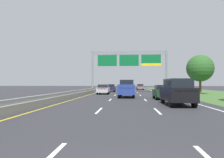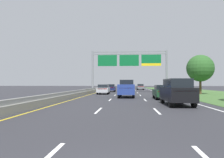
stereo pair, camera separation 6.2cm
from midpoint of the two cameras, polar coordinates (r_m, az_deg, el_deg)
name	(u,v)px [view 2 (the right image)]	position (r m, az deg, el deg)	size (l,w,h in m)	color
ground_plane	(128,93)	(38.13, 4.26, -3.81)	(220.00, 220.00, 0.00)	#2B2B30
lane_striping	(128,93)	(37.67, 4.26, -3.83)	(11.96, 106.00, 0.01)	white
grass_verge_right	(208,93)	(40.60, 24.39, -3.53)	(14.00, 110.00, 0.02)	#3D602D
median_barrier_concrete	(91,91)	(38.68, -5.58, -3.24)	(0.60, 110.00, 0.85)	gray
overhead_sign_gantry	(129,62)	(42.54, 4.65, 4.48)	(15.06, 0.42, 8.32)	gray
pickup_truck_blue	(127,89)	(26.99, 4.00, -2.60)	(2.11, 5.44, 2.20)	navy
car_navy_left_lane_sedan	(111,88)	(44.62, -0.26, -2.38)	(1.82, 4.40, 1.57)	#161E47
car_black_right_lane_suv	(177,91)	(17.74, 17.05, -3.21)	(2.03, 4.75, 2.11)	black
car_silver_left_lane_sedan	(103,89)	(34.80, -2.24, -2.71)	(1.84, 4.41, 1.57)	#B2B5BA
car_grey_right_lane_sedan	(140,87)	(59.61, 7.62, -2.07)	(1.95, 4.45, 1.57)	slate
car_darkgreen_right_lane_sedan	(162,92)	(24.46, 13.44, -3.32)	(1.88, 4.42, 1.57)	#193D23
roadside_tree_mid	(200,68)	(37.74, 22.60, 2.67)	(4.38, 4.38, 6.42)	#4C3823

